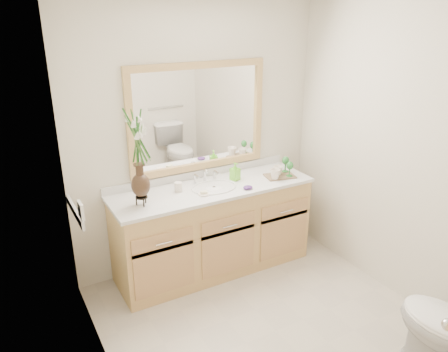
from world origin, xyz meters
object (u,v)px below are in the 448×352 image
flower_vase (138,146)px  tumbler (178,187)px  soap_bottle (235,172)px  tray (280,176)px

flower_vase → tumbler: bearing=16.8°
soap_bottle → tray: size_ratio=0.55×
soap_bottle → tray: 0.44m
soap_bottle → tray: (0.41, -0.14, -0.07)m
flower_vase → tumbler: size_ratio=8.54×
flower_vase → soap_bottle: bearing=6.9°
tray → soap_bottle: bearing=173.8°
tumbler → tray: (0.98, -0.14, -0.04)m
flower_vase → tray: size_ratio=2.66×
flower_vase → tray: bearing=-1.1°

